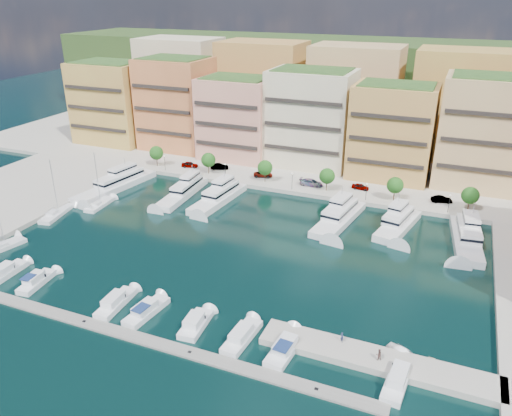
# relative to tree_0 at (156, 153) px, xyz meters

# --- Properties ---
(ground) EXTENTS (400.00, 400.00, 0.00)m
(ground) POSITION_rel_tree_0_xyz_m (40.00, -33.50, -4.74)
(ground) COLOR black
(ground) RESTS_ON ground
(north_quay) EXTENTS (220.00, 64.00, 2.00)m
(north_quay) POSITION_rel_tree_0_xyz_m (40.00, 28.50, -4.74)
(north_quay) COLOR #9E998E
(north_quay) RESTS_ON ground
(hillside) EXTENTS (240.00, 40.00, 58.00)m
(hillside) POSITION_rel_tree_0_xyz_m (40.00, 76.50, -4.74)
(hillside) COLOR #233C18
(hillside) RESTS_ON ground
(south_pontoon) EXTENTS (72.00, 2.20, 0.35)m
(south_pontoon) POSITION_rel_tree_0_xyz_m (37.00, -63.50, -4.74)
(south_pontoon) COLOR gray
(south_pontoon) RESTS_ON ground
(finger_pier) EXTENTS (32.00, 5.00, 2.00)m
(finger_pier) POSITION_rel_tree_0_xyz_m (70.00, -55.50, -4.74)
(finger_pier) COLOR #9E998E
(finger_pier) RESTS_ON ground
(apartment_0) EXTENTS (22.00, 16.50, 24.80)m
(apartment_0) POSITION_rel_tree_0_xyz_m (-26.00, 16.49, 8.57)
(apartment_0) COLOR gold
(apartment_0) RESTS_ON north_quay
(apartment_1) EXTENTS (20.00, 16.50, 26.80)m
(apartment_1) POSITION_rel_tree_0_xyz_m (-4.00, 18.49, 9.57)
(apartment_1) COLOR #DE834A
(apartment_1) RESTS_ON north_quay
(apartment_2) EXTENTS (20.00, 15.50, 22.80)m
(apartment_2) POSITION_rel_tree_0_xyz_m (17.00, 16.49, 7.57)
(apartment_2) COLOR tan
(apartment_2) RESTS_ON north_quay
(apartment_3) EXTENTS (22.00, 16.50, 25.80)m
(apartment_3) POSITION_rel_tree_0_xyz_m (38.00, 18.49, 9.07)
(apartment_3) COLOR beige
(apartment_3) RESTS_ON north_quay
(apartment_4) EXTENTS (20.00, 15.50, 23.80)m
(apartment_4) POSITION_rel_tree_0_xyz_m (60.00, 16.49, 8.07)
(apartment_4) COLOR #B78B44
(apartment_4) RESTS_ON north_quay
(apartment_5) EXTENTS (22.00, 16.50, 26.80)m
(apartment_5) POSITION_rel_tree_0_xyz_m (82.00, 18.49, 9.57)
(apartment_5) COLOR tan
(apartment_5) RESTS_ON north_quay
(backblock_0) EXTENTS (26.00, 18.00, 30.00)m
(backblock_0) POSITION_rel_tree_0_xyz_m (-15.00, 40.50, 11.26)
(backblock_0) COLOR beige
(backblock_0) RESTS_ON north_quay
(backblock_1) EXTENTS (26.00, 18.00, 30.00)m
(backblock_1) POSITION_rel_tree_0_xyz_m (15.00, 40.50, 11.26)
(backblock_1) COLOR #B78B44
(backblock_1) RESTS_ON north_quay
(backblock_2) EXTENTS (26.00, 18.00, 30.00)m
(backblock_2) POSITION_rel_tree_0_xyz_m (45.00, 40.50, 11.26)
(backblock_2) COLOR tan
(backblock_2) RESTS_ON north_quay
(backblock_3) EXTENTS (26.00, 18.00, 30.00)m
(backblock_3) POSITION_rel_tree_0_xyz_m (75.00, 40.50, 11.26)
(backblock_3) COLOR gold
(backblock_3) RESTS_ON north_quay
(tree_0) EXTENTS (3.80, 3.80, 5.65)m
(tree_0) POSITION_rel_tree_0_xyz_m (0.00, 0.00, 0.00)
(tree_0) COLOR #473323
(tree_0) RESTS_ON north_quay
(tree_1) EXTENTS (3.80, 3.80, 5.65)m
(tree_1) POSITION_rel_tree_0_xyz_m (16.00, 0.00, 0.00)
(tree_1) COLOR #473323
(tree_1) RESTS_ON north_quay
(tree_2) EXTENTS (3.80, 3.80, 5.65)m
(tree_2) POSITION_rel_tree_0_xyz_m (32.00, 0.00, 0.00)
(tree_2) COLOR #473323
(tree_2) RESTS_ON north_quay
(tree_3) EXTENTS (3.80, 3.80, 5.65)m
(tree_3) POSITION_rel_tree_0_xyz_m (48.00, 0.00, 0.00)
(tree_3) COLOR #473323
(tree_3) RESTS_ON north_quay
(tree_4) EXTENTS (3.80, 3.80, 5.65)m
(tree_4) POSITION_rel_tree_0_xyz_m (64.00, 0.00, 0.00)
(tree_4) COLOR #473323
(tree_4) RESTS_ON north_quay
(tree_5) EXTENTS (3.80, 3.80, 5.65)m
(tree_5) POSITION_rel_tree_0_xyz_m (80.00, 0.00, 0.00)
(tree_5) COLOR #473323
(tree_5) RESTS_ON north_quay
(lamppost_0) EXTENTS (0.30, 0.30, 4.20)m
(lamppost_0) POSITION_rel_tree_0_xyz_m (4.00, -2.30, -0.92)
(lamppost_0) COLOR black
(lamppost_0) RESTS_ON north_quay
(lamppost_1) EXTENTS (0.30, 0.30, 4.20)m
(lamppost_1) POSITION_rel_tree_0_xyz_m (22.00, -2.30, -0.92)
(lamppost_1) COLOR black
(lamppost_1) RESTS_ON north_quay
(lamppost_2) EXTENTS (0.30, 0.30, 4.20)m
(lamppost_2) POSITION_rel_tree_0_xyz_m (40.00, -2.30, -0.92)
(lamppost_2) COLOR black
(lamppost_2) RESTS_ON north_quay
(lamppost_3) EXTENTS (0.30, 0.30, 4.20)m
(lamppost_3) POSITION_rel_tree_0_xyz_m (58.00, -2.30, -0.92)
(lamppost_3) COLOR black
(lamppost_3) RESTS_ON north_quay
(lamppost_4) EXTENTS (0.30, 0.30, 4.20)m
(lamppost_4) POSITION_rel_tree_0_xyz_m (76.00, -2.30, -0.92)
(lamppost_4) COLOR black
(lamppost_4) RESTS_ON north_quay
(yacht_0) EXTENTS (8.46, 25.31, 7.30)m
(yacht_0) POSITION_rel_tree_0_xyz_m (-1.44, -15.90, -3.53)
(yacht_0) COLOR white
(yacht_0) RESTS_ON ground
(yacht_1) EXTENTS (5.24, 20.39, 7.30)m
(yacht_1) POSITION_rel_tree_0_xyz_m (16.41, -13.80, -3.65)
(yacht_1) COLOR white
(yacht_1) RESTS_ON ground
(yacht_2) EXTENTS (6.43, 19.92, 7.30)m
(yacht_2) POSITION_rel_tree_0_xyz_m (25.81, -13.47, -3.53)
(yacht_2) COLOR white
(yacht_2) RESTS_ON ground
(yacht_4) EXTENTS (7.93, 20.64, 7.30)m
(yacht_4) POSITION_rel_tree_0_xyz_m (54.69, -13.77, -3.65)
(yacht_4) COLOR white
(yacht_4) RESTS_ON ground
(yacht_5) EXTENTS (7.92, 17.37, 7.30)m
(yacht_5) POSITION_rel_tree_0_xyz_m (66.82, -12.19, -3.53)
(yacht_5) COLOR white
(yacht_5) RESTS_ON ground
(yacht_6) EXTENTS (7.01, 20.25, 7.30)m
(yacht_6) POSITION_rel_tree_0_xyz_m (80.11, -13.58, -3.53)
(yacht_6) COLOR white
(yacht_6) RESTS_ON ground
(cruiser_0) EXTENTS (3.04, 8.77, 2.55)m
(cruiser_0) POSITION_rel_tree_0_xyz_m (6.22, -58.09, -4.20)
(cruiser_0) COLOR white
(cruiser_0) RESTS_ON ground
(cruiser_1) EXTENTS (3.38, 7.74, 2.66)m
(cruiser_1) POSITION_rel_tree_0_xyz_m (13.37, -58.10, -4.17)
(cruiser_1) COLOR white
(cruiser_1) RESTS_ON ground
(cruiser_3) EXTENTS (3.08, 8.63, 2.55)m
(cruiser_3) POSITION_rel_tree_0_xyz_m (29.64, -58.09, -4.20)
(cruiser_3) COLOR white
(cruiser_3) RESTS_ON ground
(cruiser_4) EXTENTS (3.56, 8.67, 2.66)m
(cruiser_4) POSITION_rel_tree_0_xyz_m (35.35, -58.11, -4.17)
(cruiser_4) COLOR white
(cruiser_4) RESTS_ON ground
(cruiser_5) EXTENTS (3.41, 7.29, 2.55)m
(cruiser_5) POSITION_rel_tree_0_xyz_m (43.91, -58.08, -4.20)
(cruiser_5) COLOR white
(cruiser_5) RESTS_ON ground
(cruiser_6) EXTENTS (3.21, 8.56, 2.55)m
(cruiser_6) POSITION_rel_tree_0_xyz_m (51.40, -58.09, -4.20)
(cruiser_6) COLOR white
(cruiser_6) RESTS_ON ground
(cruiser_7) EXTENTS (3.57, 8.81, 2.66)m
(cruiser_7) POSITION_rel_tree_0_xyz_m (57.97, -58.11, -4.17)
(cruiser_7) COLOR white
(cruiser_7) RESTS_ON ground
(cruiser_9) EXTENTS (3.23, 9.35, 2.55)m
(cruiser_9) POSITION_rel_tree_0_xyz_m (73.13, -58.10, -4.20)
(cruiser_9) COLOR white
(cruiser_9) RESTS_ON ground
(sailboat_1) EXTENTS (4.76, 10.54, 13.20)m
(sailboat_1) POSITION_rel_tree_0_xyz_m (-3.79, -34.77, -4.44)
(sailboat_1) COLOR white
(sailboat_1) RESTS_ON ground
(sailboat_0) EXTENTS (4.66, 8.52, 13.20)m
(sailboat_0) POSITION_rel_tree_0_xyz_m (-2.26, -50.53, -4.43)
(sailboat_0) COLOR white
(sailboat_0) RESTS_ON ground
(sailboat_2) EXTENTS (3.34, 8.61, 13.20)m
(sailboat_2) POSITION_rel_tree_0_xyz_m (1.71, -27.07, -4.43)
(sailboat_2) COLOR white
(sailboat_2) RESTS_ON ground
(tender_2) EXTENTS (5.18, 4.56, 0.89)m
(tender_2) POSITION_rel_tree_0_xyz_m (72.90, -52.50, -4.30)
(tender_2) COLOR white
(tender_2) RESTS_ON ground
(tender_3) EXTENTS (1.96, 1.84, 0.83)m
(tender_3) POSITION_rel_tree_0_xyz_m (76.52, -52.44, -4.33)
(tender_3) COLOR beige
(tender_3) RESTS_ON ground
(car_0) EXTENTS (4.85, 2.86, 1.55)m
(car_0) POSITION_rel_tree_0_xyz_m (8.85, 2.48, -2.97)
(car_0) COLOR gray
(car_0) RESTS_ON north_quay
(car_1) EXTENTS (5.09, 3.43, 1.59)m
(car_1) POSITION_rel_tree_0_xyz_m (17.12, 4.04, -2.95)
(car_1) COLOR gray
(car_1) RESTS_ON north_quay
(car_2) EXTENTS (5.36, 3.72, 1.36)m
(car_2) POSITION_rel_tree_0_xyz_m (30.23, 3.15, -3.06)
(car_2) COLOR gray
(car_2) RESTS_ON north_quay
(car_3) EXTENTS (5.79, 2.45, 1.67)m
(car_3) POSITION_rel_tree_0_xyz_m (43.65, 1.75, -2.91)
(car_3) COLOR gray
(car_3) RESTS_ON north_quay
(car_4) EXTENTS (4.30, 2.00, 1.43)m
(car_4) POSITION_rel_tree_0_xyz_m (55.47, 3.98, -3.03)
(car_4) COLOR gray
(car_4) RESTS_ON north_quay
(car_5) EXTENTS (4.91, 2.90, 1.53)m
(car_5) POSITION_rel_tree_0_xyz_m (74.31, 2.97, -2.98)
(car_5) COLOR gray
(car_5) RESTS_ON north_quay
(person_0) EXTENTS (0.66, 0.65, 1.53)m
(person_0) POSITION_rel_tree_0_xyz_m (64.89, -54.20, -2.98)
(person_0) COLOR #252B4B
(person_0) RESTS_ON finger_pier
(person_1) EXTENTS (1.01, 0.93, 1.66)m
(person_1) POSITION_rel_tree_0_xyz_m (70.23, -55.97, -2.91)
(person_1) COLOR #503530
(person_1) RESTS_ON finger_pier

